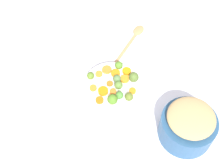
# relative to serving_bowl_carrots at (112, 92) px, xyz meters

# --- Properties ---
(tabletop) EXTENTS (2.40, 2.40, 0.02)m
(tabletop) POSITION_rel_serving_bowl_carrots_xyz_m (0.01, 0.03, -0.05)
(tabletop) COLOR white
(tabletop) RESTS_ON ground
(serving_bowl_carrots) EXTENTS (0.23, 0.23, 0.09)m
(serving_bowl_carrots) POSITION_rel_serving_bowl_carrots_xyz_m (0.00, 0.00, 0.00)
(serving_bowl_carrots) COLOR white
(serving_bowl_carrots) RESTS_ON tabletop
(metal_pot) EXTENTS (0.20, 0.20, 0.11)m
(metal_pot) POSITION_rel_serving_bowl_carrots_xyz_m (0.06, 0.31, 0.01)
(metal_pot) COLOR #295179
(metal_pot) RESTS_ON tabletop
(stuffing_mound) EXTENTS (0.17, 0.17, 0.04)m
(stuffing_mound) POSITION_rel_serving_bowl_carrots_xyz_m (0.06, 0.31, 0.08)
(stuffing_mound) COLOR tan
(stuffing_mound) RESTS_ON metal_pot
(carrot_slice_0) EXTENTS (0.03, 0.03, 0.01)m
(carrot_slice_0) POSITION_rel_serving_bowl_carrots_xyz_m (-0.00, -0.01, 0.05)
(carrot_slice_0) COLOR orange
(carrot_slice_0) RESTS_ON serving_bowl_carrots
(carrot_slice_1) EXTENTS (0.05, 0.05, 0.01)m
(carrot_slice_1) POSITION_rel_serving_bowl_carrots_xyz_m (-0.06, -0.00, 0.05)
(carrot_slice_1) COLOR orange
(carrot_slice_1) RESTS_ON serving_bowl_carrots
(carrot_slice_2) EXTENTS (0.04, 0.04, 0.01)m
(carrot_slice_2) POSITION_rel_serving_bowl_carrots_xyz_m (-0.04, 0.04, 0.05)
(carrot_slice_2) COLOR orange
(carrot_slice_2) RESTS_ON serving_bowl_carrots
(carrot_slice_3) EXTENTS (0.04, 0.04, 0.01)m
(carrot_slice_3) POSITION_rel_serving_bowl_carrots_xyz_m (0.08, -0.02, 0.05)
(carrot_slice_3) COLOR orange
(carrot_slice_3) RESTS_ON serving_bowl_carrots
(carrot_slice_4) EXTENTS (0.05, 0.05, 0.01)m
(carrot_slice_4) POSITION_rel_serving_bowl_carrots_xyz_m (-0.06, -0.04, 0.05)
(carrot_slice_4) COLOR orange
(carrot_slice_4) RESTS_ON serving_bowl_carrots
(carrot_slice_5) EXTENTS (0.03, 0.03, 0.01)m
(carrot_slice_5) POSITION_rel_serving_bowl_carrots_xyz_m (0.00, 0.08, 0.05)
(carrot_slice_5) COLOR orange
(carrot_slice_5) RESTS_ON serving_bowl_carrots
(carrot_slice_6) EXTENTS (0.03, 0.03, 0.01)m
(carrot_slice_6) POSITION_rel_serving_bowl_carrots_xyz_m (0.03, 0.01, 0.05)
(carrot_slice_6) COLOR orange
(carrot_slice_6) RESTS_ON serving_bowl_carrots
(carrot_slice_7) EXTENTS (0.04, 0.04, 0.01)m
(carrot_slice_7) POSITION_rel_serving_bowl_carrots_xyz_m (-0.03, -0.07, 0.05)
(carrot_slice_7) COLOR orange
(carrot_slice_7) RESTS_ON serving_bowl_carrots
(carrot_slice_8) EXTENTS (0.04, 0.04, 0.01)m
(carrot_slice_8) POSITION_rel_serving_bowl_carrots_xyz_m (0.04, -0.06, 0.05)
(carrot_slice_8) COLOR orange
(carrot_slice_8) RESTS_ON serving_bowl_carrots
(carrot_slice_9) EXTENTS (0.06, 0.06, 0.01)m
(carrot_slice_9) POSITION_rel_serving_bowl_carrots_xyz_m (0.04, -0.02, 0.05)
(carrot_slice_9) COLOR orange
(carrot_slice_9) RESTS_ON serving_bowl_carrots
(carrot_slice_10) EXTENTS (0.05, 0.05, 0.01)m
(carrot_slice_10) POSITION_rel_serving_bowl_carrots_xyz_m (-0.08, 0.03, 0.05)
(carrot_slice_10) COLOR orange
(carrot_slice_10) RESTS_ON serving_bowl_carrots
(brussels_sprout_0) EXTENTS (0.03, 0.03, 0.03)m
(brussels_sprout_0) POSITION_rel_serving_bowl_carrots_xyz_m (-0.01, -0.09, 0.06)
(brussels_sprout_0) COLOR #5B7C27
(brussels_sprout_0) RESTS_ON serving_bowl_carrots
(brussels_sprout_1) EXTENTS (0.03, 0.03, 0.03)m
(brussels_sprout_1) POSITION_rel_serving_bowl_carrots_xyz_m (0.04, 0.08, 0.06)
(brussels_sprout_1) COLOR olive
(brussels_sprout_1) RESTS_ON serving_bowl_carrots
(brussels_sprout_2) EXTENTS (0.04, 0.04, 0.04)m
(brussels_sprout_2) POSITION_rel_serving_bowl_carrots_xyz_m (0.07, 0.02, 0.06)
(brussels_sprout_2) COLOR #508125
(brussels_sprout_2) RESTS_ON serving_bowl_carrots
(brussels_sprout_3) EXTENTS (0.04, 0.04, 0.04)m
(brussels_sprout_3) POSITION_rel_serving_bowl_carrots_xyz_m (-0.05, 0.07, 0.06)
(brussels_sprout_3) COLOR #55702E
(brussels_sprout_3) RESTS_ON serving_bowl_carrots
(brussels_sprout_4) EXTENTS (0.03, 0.03, 0.03)m
(brussels_sprout_4) POSITION_rel_serving_bowl_carrots_xyz_m (0.00, 0.03, 0.06)
(brussels_sprout_4) COLOR #5B7F34
(brussels_sprout_4) RESTS_ON serving_bowl_carrots
(brussels_sprout_5) EXTENTS (0.03, 0.03, 0.03)m
(brussels_sprout_5) POSITION_rel_serving_bowl_carrots_xyz_m (-0.03, 0.01, 0.06)
(brussels_sprout_5) COLOR #577841
(brussels_sprout_5) RESTS_ON serving_bowl_carrots
(brussels_sprout_6) EXTENTS (0.03, 0.03, 0.03)m
(brussels_sprout_6) POSITION_rel_serving_bowl_carrots_xyz_m (-0.09, -0.00, 0.06)
(brussels_sprout_6) COLOR #56882A
(brussels_sprout_6) RESTS_ON serving_bowl_carrots
(brussels_sprout_7) EXTENTS (0.03, 0.03, 0.03)m
(brussels_sprout_7) POSITION_rel_serving_bowl_carrots_xyz_m (0.04, 0.04, 0.06)
(brussels_sprout_7) COLOR #4E8835
(brussels_sprout_7) RESTS_ON serving_bowl_carrots
(wooden_spoon) EXTENTS (0.27, 0.07, 0.01)m
(wooden_spoon) POSITION_rel_serving_bowl_carrots_xyz_m (-0.35, -0.01, -0.04)
(wooden_spoon) COLOR tan
(wooden_spoon) RESTS_ON tabletop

